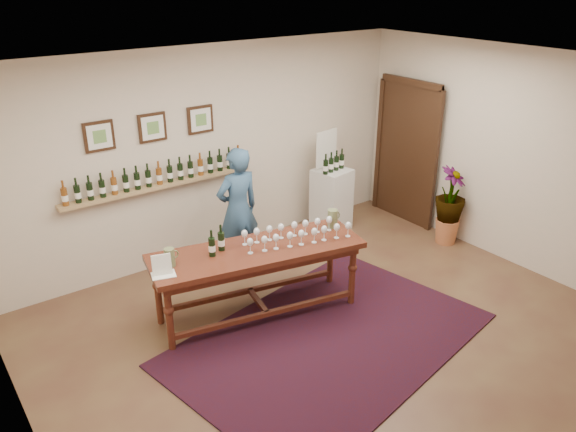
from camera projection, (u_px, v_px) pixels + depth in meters
ground at (331, 332)px, 6.13m from camera, size 6.00×6.00×0.00m
room_shell at (362, 156)px, 8.19m from camera, size 6.00×6.00×6.00m
rug at (330, 339)px, 6.00m from camera, size 3.64×2.76×0.02m
tasting_table at (257, 258)px, 6.18m from camera, size 2.46×1.22×0.83m
table_glasses at (291, 234)px, 6.25m from camera, size 1.38×0.65×0.19m
table_bottles at (216, 239)px, 5.97m from camera, size 0.33×0.23×0.33m
pitcher_left at (170, 257)px, 5.73m from camera, size 0.14×0.14×0.20m
pitcher_right at (333, 218)px, 6.60m from camera, size 0.17×0.17×0.22m
menu_card at (162, 265)px, 5.57m from camera, size 0.27×0.23×0.21m
display_pedestal at (331, 200)px, 8.36m from camera, size 0.54×0.54×0.94m
pedestal_bottles at (334, 161)px, 8.06m from camera, size 0.33×0.14×0.32m
info_sign at (326, 148)px, 8.14m from camera, size 0.43×0.09×0.59m
potted_plant at (449, 206)px, 7.90m from camera, size 0.67×0.67×0.98m
person at (238, 210)px, 7.14m from camera, size 0.60×0.40×1.64m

